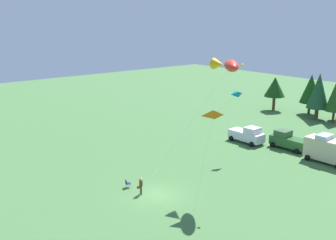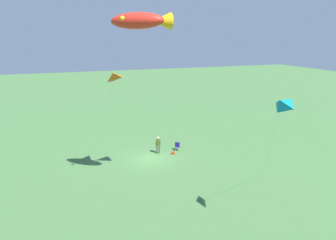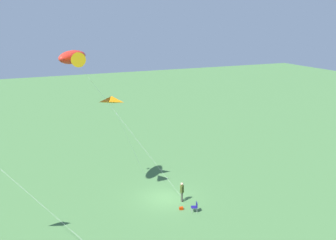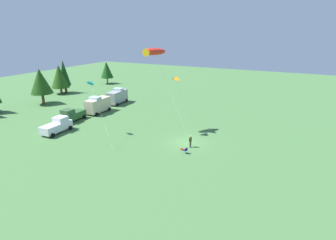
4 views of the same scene
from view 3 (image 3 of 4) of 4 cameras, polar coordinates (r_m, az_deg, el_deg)
name	(u,v)px [view 3 (image 3 of 4)]	position (r m, az deg, el deg)	size (l,w,h in m)	color
ground_plane	(166,198)	(35.43, -0.34, -11.26)	(160.00, 160.00, 0.00)	#426F3B
person_kite_flyer	(182,190)	(34.46, 2.03, -10.17)	(0.55, 0.42, 1.74)	#3F4135
folding_chair	(195,206)	(33.04, 3.97, -12.38)	(0.60, 0.60, 0.82)	navy
backpack_on_grass	(181,208)	(33.49, 1.93, -12.68)	(0.32, 0.22, 0.22)	#B52A05
kite_large_fish	(74,58)	(32.42, -13.55, 8.81)	(5.96, 9.85, 12.97)	red
kite_delta_orange	(112,99)	(35.16, -8.18, 3.00)	(2.31, 4.54, 8.88)	orange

